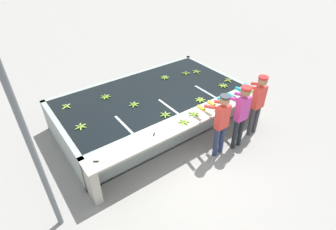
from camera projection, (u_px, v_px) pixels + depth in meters
The scene contains 23 objects.
ground_plane at pixel (192, 155), 6.26m from camera, with size 80.00×80.00×0.00m, color gray.
wash_tank at pixel (151, 107), 7.18m from camera, with size 4.93×2.67×0.88m.
work_ledge at pixel (187, 129), 6.05m from camera, with size 4.93×0.45×0.88m.
worker_0 at pixel (221, 120), 5.78m from camera, with size 0.41×0.72×1.61m.
worker_1 at pixel (241, 112), 5.97m from camera, with size 0.41×0.72×1.67m.
worker_2 at pixel (257, 100), 6.39m from camera, with size 0.41×0.72×1.66m.
banana_bunch_floating_0 at pixel (134, 105), 6.44m from camera, with size 0.28×0.28×0.08m.
banana_bunch_floating_1 at pixel (186, 73), 7.87m from camera, with size 0.24×0.24×0.08m.
banana_bunch_floating_2 at pixel (200, 100), 6.62m from camera, with size 0.28×0.28×0.08m.
banana_bunch_floating_3 at pixel (165, 115), 6.08m from camera, with size 0.28×0.27×0.08m.
banana_bunch_floating_4 at pixel (196, 72), 7.96m from camera, with size 0.27×0.28×0.08m.
banana_bunch_floating_5 at pixel (223, 86), 7.23m from camera, with size 0.28×0.28×0.08m.
banana_bunch_floating_6 at pixel (81, 127), 5.71m from camera, with size 0.28×0.28×0.08m.
banana_bunch_floating_7 at pixel (105, 97), 6.74m from camera, with size 0.28×0.28×0.08m.
banana_bunch_floating_8 at pixel (165, 77), 7.64m from camera, with size 0.28×0.28×0.08m.
banana_bunch_floating_9 at pixel (66, 106), 6.37m from camera, with size 0.26×0.26×0.08m.
banana_bunch_floating_10 at pixel (228, 80), 7.49m from camera, with size 0.28×0.28×0.08m.
banana_bunch_ledge_0 at pixel (255, 92), 6.95m from camera, with size 0.28×0.28×0.08m.
banana_bunch_ledge_1 at pixel (184, 122), 5.84m from camera, with size 0.26×0.28×0.08m.
banana_bunch_ledge_2 at pixel (194, 114), 6.09m from camera, with size 0.28×0.27×0.08m.
knife_0 at pixel (155, 132), 5.56m from camera, with size 0.27×0.26×0.02m.
knife_1 at pixel (100, 161), 4.85m from camera, with size 0.31×0.22×0.02m.
support_post_left at pixel (36, 159), 3.89m from camera, with size 0.09×0.09×3.20m.
Camera 1 is at (-3.20, -3.33, 4.37)m, focal length 28.00 mm.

